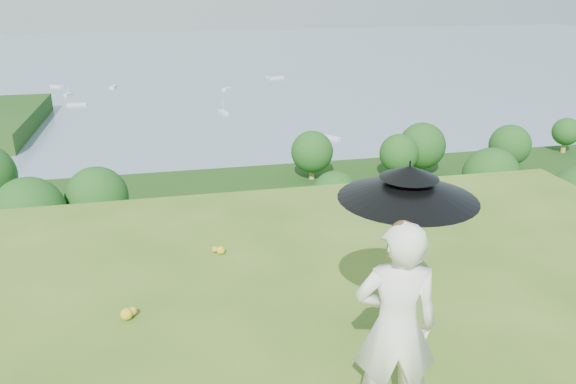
{
  "coord_description": "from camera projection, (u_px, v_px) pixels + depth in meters",
  "views": [
    {
      "loc": [
        -0.32,
        -2.48,
        3.6
      ],
      "look_at": [
        1.11,
        4.13,
        1.03
      ],
      "focal_mm": 35.0,
      "sensor_mm": 36.0,
      "label": 1
    }
  ],
  "objects": [
    {
      "name": "shoreline_tier",
      "position": [
        182.0,
        259.0,
        84.9
      ],
      "size": [
        170.0,
        28.0,
        8.0
      ],
      "primitive_type": "cube",
      "color": "#6A6454",
      "rests_on": "bay_water"
    },
    {
      "name": "bay_water",
      "position": [
        166.0,
        75.0,
        234.96
      ],
      "size": [
        700.0,
        700.0,
        0.0
      ],
      "primitive_type": "plane",
      "color": "#758BA7",
      "rests_on": "ground"
    },
    {
      "name": "slope_trees",
      "position": [
        184.0,
        252.0,
        40.9
      ],
      "size": [
        110.0,
        50.0,
        6.0
      ],
      "primitive_type": null,
      "color": "#194815",
      "rests_on": "forest_slope"
    },
    {
      "name": "harbor_town",
      "position": [
        179.0,
        219.0,
        82.6
      ],
      "size": [
        110.0,
        22.0,
        5.0
      ],
      "primitive_type": null,
      "color": "silver",
      "rests_on": "shoreline_tier"
    },
    {
      "name": "moored_boats",
      "position": [
        125.0,
        119.0,
        160.18
      ],
      "size": [
        140.0,
        140.0,
        0.7
      ],
      "primitive_type": null,
      "color": "silver",
      "rests_on": "bay_water"
    },
    {
      "name": "painter",
      "position": [
        396.0,
        327.0,
        4.57
      ],
      "size": [
        0.77,
        0.59,
        1.89
      ],
      "primitive_type": "imported",
      "rotation": [
        0.0,
        0.0,
        2.92
      ],
      "color": "white",
      "rests_on": "ground"
    },
    {
      "name": "field_easel",
      "position": [
        399.0,
        304.0,
        5.18
      ],
      "size": [
        0.78,
        0.78,
        1.57
      ],
      "primitive_type": null,
      "rotation": [
        0.0,
        0.0,
        -0.38
      ],
      "color": "#A27D44",
      "rests_on": "ground"
    },
    {
      "name": "sun_umbrella",
      "position": [
        407.0,
        209.0,
        4.87
      ],
      "size": [
        1.39,
        1.39,
        0.87
      ],
      "primitive_type": null,
      "rotation": [
        0.0,
        0.0,
        -0.17
      ],
      "color": "black",
      "rests_on": "field_easel"
    },
    {
      "name": "painter_cap",
      "position": [
        404.0,
        228.0,
        4.25
      ],
      "size": [
        0.27,
        0.29,
        0.1
      ],
      "primitive_type": null,
      "rotation": [
        0.0,
        0.0,
        -0.39
      ],
      "color": "#E17B7B",
      "rests_on": "painter"
    }
  ]
}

